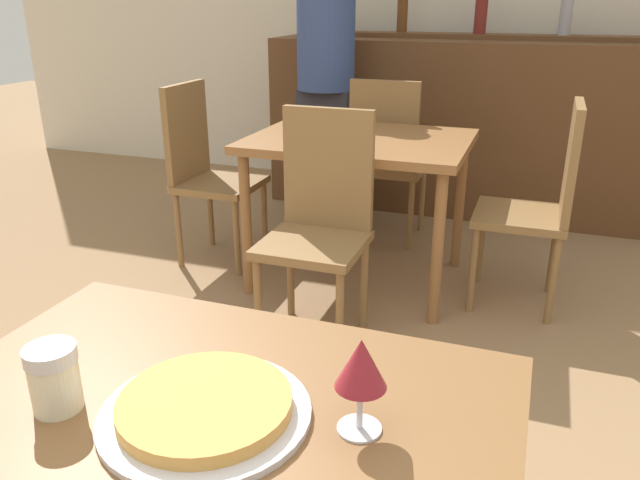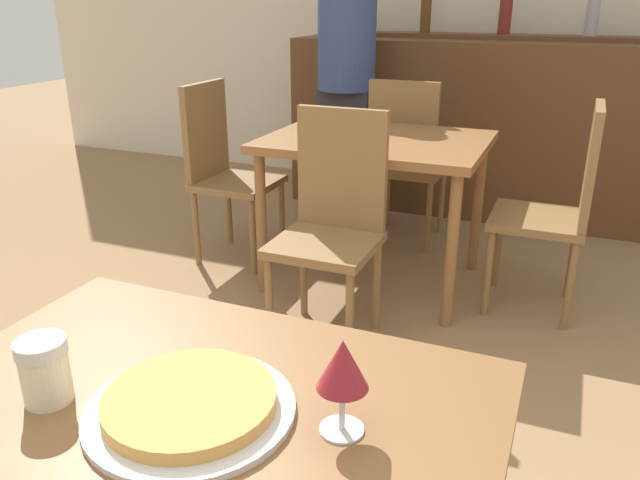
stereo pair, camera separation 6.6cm
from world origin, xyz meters
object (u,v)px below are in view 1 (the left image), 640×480
(chair_far_side_left, at_px, (205,164))
(chair_far_side_right, at_px, (543,197))
(wine_glass, at_px, (361,366))
(chair_far_side_back, at_px, (387,154))
(person_standing, at_px, (326,70))
(cheese_shaker, at_px, (54,378))
(pizza_tray, at_px, (205,409))
(chair_far_side_front, at_px, (320,214))

(chair_far_side_left, height_order, chair_far_side_right, same)
(chair_far_side_right, relative_size, wine_glass, 5.92)
(chair_far_side_back, relative_size, wine_glass, 5.92)
(person_standing, bearing_deg, chair_far_side_back, -27.26)
(chair_far_side_back, relative_size, cheese_shaker, 8.39)
(chair_far_side_right, distance_m, pizza_tray, 2.16)
(chair_far_side_right, xyz_separation_m, pizza_tray, (-0.49, -2.10, 0.21))
(chair_far_side_front, distance_m, chair_far_side_left, 1.01)
(chair_far_side_right, bearing_deg, chair_far_side_front, -56.67)
(chair_far_side_back, distance_m, chair_far_side_left, 1.01)
(chair_far_side_front, xyz_separation_m, person_standing, (-0.44, 1.34, 0.42))
(chair_far_side_back, bearing_deg, cheese_shaker, 92.53)
(chair_far_side_front, xyz_separation_m, pizza_tray, (0.36, -1.54, 0.21))
(wine_glass, bearing_deg, pizza_tray, -167.20)
(chair_far_side_front, height_order, chair_far_side_back, same)
(chair_far_side_back, bearing_deg, chair_far_side_front, 90.00)
(chair_far_side_right, bearing_deg, chair_far_side_back, -123.33)
(pizza_tray, bearing_deg, cheese_shaker, -166.26)
(chair_far_side_back, bearing_deg, pizza_tray, 97.65)
(chair_far_side_front, relative_size, chair_far_side_left, 1.00)
(chair_far_side_left, bearing_deg, chair_far_side_back, -56.67)
(chair_far_side_left, relative_size, chair_far_side_right, 1.00)
(chair_far_side_front, relative_size, person_standing, 0.54)
(pizza_tray, xyz_separation_m, person_standing, (-0.80, 2.88, 0.21))
(cheese_shaker, bearing_deg, chair_far_side_back, 92.53)
(chair_far_side_front, relative_size, cheese_shaker, 8.39)
(chair_far_side_left, distance_m, pizza_tray, 2.43)
(cheese_shaker, bearing_deg, chair_far_side_front, 94.28)
(pizza_tray, relative_size, cheese_shaker, 3.01)
(wine_glass, bearing_deg, chair_far_side_left, 125.21)
(chair_far_side_front, bearing_deg, chair_far_side_left, 146.67)
(person_standing, bearing_deg, chair_far_side_front, -71.67)
(pizza_tray, relative_size, person_standing, 0.19)
(chair_far_side_back, relative_size, chair_far_side_right, 1.00)
(chair_far_side_left, xyz_separation_m, person_standing, (0.40, 0.79, 0.42))
(chair_far_side_left, xyz_separation_m, wine_glass, (1.44, -2.04, 0.31))
(chair_far_side_right, height_order, pizza_tray, chair_far_side_right)
(chair_far_side_back, xyz_separation_m, chair_far_side_left, (-0.85, -0.56, 0.00))
(chair_far_side_front, height_order, chair_far_side_right, same)
(cheese_shaker, height_order, wine_glass, wine_glass)
(chair_far_side_left, distance_m, person_standing, 0.98)
(chair_far_side_back, distance_m, chair_far_side_right, 1.01)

